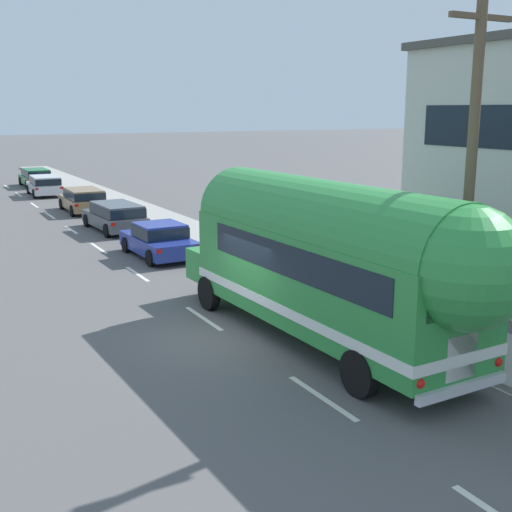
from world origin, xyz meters
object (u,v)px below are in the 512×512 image
Objects in this scene: painted_bus at (333,258)px; car_fourth at (45,184)px; utility_pole at (471,171)px; car_lead at (159,239)px; car_third at (83,199)px; car_fifth at (35,176)px; car_second at (116,215)px.

painted_bus is 2.67× the size of car_fourth.
car_lead is at bearing 99.94° from utility_pole.
utility_pole is at bearing -80.06° from car_lead.
utility_pole is 3.69m from painted_bus.
car_third is at bearing -86.97° from car_fourth.
car_fourth and car_fifth have the same top height.
car_third is at bearing 88.81° from car_lead.
car_fourth is at bearing -94.63° from car_fifth.
car_second and car_third have the same top height.
painted_bus is at bearing -90.43° from car_third.
painted_bus reaches higher than car_fourth.
car_second is 6.72m from car_third.
car_fifth is at bearing 89.91° from car_third.
car_lead is at bearing -90.61° from car_fifth.
utility_pole reaches higher than painted_bus.
car_fifth is at bearing 92.90° from utility_pole.
painted_bus is 18.32m from car_second.
car_third is at bearing -90.09° from car_fifth.
car_third is at bearing 89.57° from painted_bus.
car_lead is (-0.08, 11.80, -1.58)m from painted_bus.
painted_bus is 33.75m from car_fourth.
car_fifth is at bearing 89.69° from painted_bus.
car_third and car_fifth have the same top height.
car_second is at bearing -90.97° from car_third.
utility_pole reaches higher than car_fifth.
car_lead and car_fourth have the same top height.
utility_pole is 1.98× the size of car_fourth.
car_fourth is at bearing 93.03° from car_third.
car_second is (0.08, 18.26, -1.51)m from painted_bus.
utility_pole is at bearing -39.72° from painted_bus.
car_lead is 13.18m from car_third.
painted_bus is at bearing -89.59° from car_lead.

